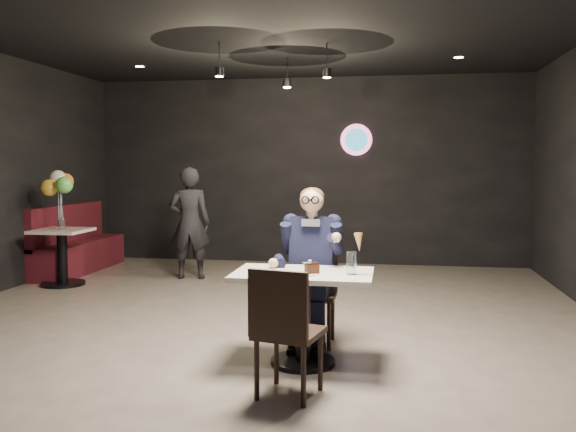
% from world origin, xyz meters
% --- Properties ---
extents(floor, '(9.00, 9.00, 0.00)m').
position_xyz_m(floor, '(0.00, 0.00, 0.00)').
color(floor, gray).
rests_on(floor, ground).
extents(wall_sign, '(0.50, 0.06, 0.50)m').
position_xyz_m(wall_sign, '(0.80, 4.47, 2.00)').
color(wall_sign, pink).
rests_on(wall_sign, floor).
extents(pendant_lights, '(1.40, 1.20, 0.36)m').
position_xyz_m(pendant_lights, '(0.00, 2.00, 2.88)').
color(pendant_lights, black).
rests_on(pendant_lights, floor).
extents(main_table, '(1.10, 0.70, 0.75)m').
position_xyz_m(main_table, '(0.67, -0.59, 0.38)').
color(main_table, white).
rests_on(main_table, floor).
extents(chair_far, '(0.42, 0.46, 0.92)m').
position_xyz_m(chair_far, '(0.67, -0.04, 0.46)').
color(chair_far, black).
rests_on(chair_far, floor).
extents(chair_near, '(0.51, 0.54, 0.92)m').
position_xyz_m(chair_near, '(0.67, -1.27, 0.46)').
color(chair_near, black).
rests_on(chair_near, floor).
extents(seated_man, '(0.60, 0.80, 1.44)m').
position_xyz_m(seated_man, '(0.67, -0.04, 0.72)').
color(seated_man, black).
rests_on(seated_man, floor).
extents(dessert_plate, '(0.23, 0.23, 0.01)m').
position_xyz_m(dessert_plate, '(0.70, -0.70, 0.76)').
color(dessert_plate, white).
rests_on(dessert_plate, main_table).
extents(cake_slice, '(0.13, 0.12, 0.07)m').
position_xyz_m(cake_slice, '(0.75, -0.70, 0.80)').
color(cake_slice, black).
rests_on(cake_slice, dessert_plate).
extents(mint_leaf, '(0.07, 0.04, 0.01)m').
position_xyz_m(mint_leaf, '(0.71, -0.71, 0.84)').
color(mint_leaf, '#2E7E29').
rests_on(mint_leaf, cake_slice).
extents(sundae_glass, '(0.08, 0.08, 0.17)m').
position_xyz_m(sundae_glass, '(1.05, -0.63, 0.84)').
color(sundae_glass, silver).
rests_on(sundae_glass, main_table).
extents(wafer_cone, '(0.09, 0.09, 0.14)m').
position_xyz_m(wafer_cone, '(1.11, -0.64, 1.00)').
color(wafer_cone, '#DEA55B').
rests_on(wafer_cone, sundae_glass).
extents(booth_bench, '(0.50, 2.01, 1.01)m').
position_xyz_m(booth_bench, '(-3.25, 3.08, 0.50)').
color(booth_bench, '#4A0F1A').
rests_on(booth_bench, floor).
extents(side_table, '(0.66, 0.66, 0.82)m').
position_xyz_m(side_table, '(-2.95, 2.08, 0.41)').
color(side_table, white).
rests_on(side_table, floor).
extents(balloon_vase, '(0.10, 0.10, 0.15)m').
position_xyz_m(balloon_vase, '(-2.95, 2.08, 0.82)').
color(balloon_vase, silver).
rests_on(balloon_vase, side_table).
extents(balloon_bunch, '(0.40, 0.40, 0.66)m').
position_xyz_m(balloon_bunch, '(-2.95, 2.08, 1.23)').
color(balloon_bunch, gold).
rests_on(balloon_bunch, balloon_vase).
extents(passerby, '(0.63, 0.47, 1.57)m').
position_xyz_m(passerby, '(-1.43, 2.82, 0.79)').
color(passerby, black).
rests_on(passerby, floor).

